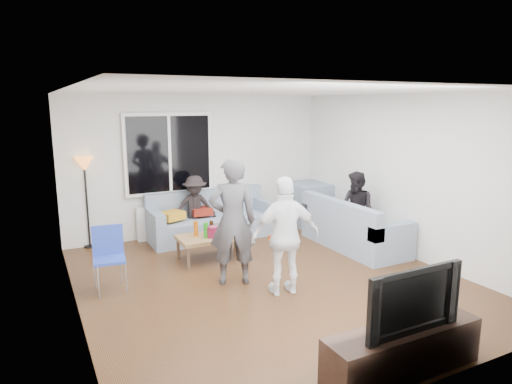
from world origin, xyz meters
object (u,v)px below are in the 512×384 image
coffee_table (213,247)px  television (406,297)px  player_left (233,221)px  sofa_back_section (212,215)px  tv_console (403,350)px  sofa_right_section (354,223)px  player_right (286,236)px  side_chair (109,260)px  spectator_back (195,208)px  floor_lamp (87,203)px  spectator_right (357,210)px

coffee_table → television: (0.41, -3.65, 0.54)m
coffee_table → player_left: player_left is taller
sofa_back_section → player_left: (-0.53, -2.12, 0.45)m
sofa_back_section → tv_console: sofa_back_section is taller
player_left → tv_console: (0.52, -2.65, -0.66)m
sofa_back_section → sofa_right_section: (1.98, -1.63, 0.00)m
coffee_table → tv_console: 3.67m
player_right → television: 2.02m
coffee_table → side_chair: bearing=-162.4°
coffee_table → spectator_back: bearing=84.4°
coffee_table → player_left: size_ratio=0.63×
floor_lamp → player_right: 3.79m
spectator_right → floor_lamp: bearing=-127.4°
sofa_right_section → tv_console: (-1.99, -3.14, -0.20)m
sofa_back_section → tv_console: bearing=-90.2°
sofa_right_section → player_right: (-2.04, -1.12, 0.35)m
coffee_table → spectator_right: size_ratio=0.83×
coffee_table → tv_console: size_ratio=0.69×
player_right → sofa_right_section: bearing=-140.5°
floor_lamp → spectator_right: size_ratio=1.18×
sofa_back_section → floor_lamp: bearing=167.8°
tv_console → sofa_right_section: bearing=57.6°
sofa_back_section → player_right: (-0.07, -2.75, 0.35)m
floor_lamp → player_right: floor_lamp is taller
player_right → player_left: bearing=-42.5°
coffee_table → player_left: (-0.11, -1.00, 0.68)m
sofa_right_section → coffee_table: sofa_right_section is taller
spectator_back → television: size_ratio=1.12×
player_left → sofa_right_section: bearing=-150.2°
sofa_right_section → player_left: (-2.51, -0.49, 0.45)m
side_chair → spectator_back: size_ratio=0.73×
sofa_back_section → spectator_right: (1.98, -1.67, 0.23)m
spectator_right → spectator_back: (-2.29, 1.70, -0.07)m
spectator_back → tv_console: size_ratio=0.74×
sofa_back_section → player_left: 2.24m
tv_console → side_chair: bearing=123.7°
coffee_table → floor_lamp: bearing=136.7°
floor_lamp → television: bearing=-68.3°
player_right → spectator_back: player_right is taller
coffee_table → spectator_back: spectator_back is taller
tv_console → player_right: bearing=91.5°
player_left → player_right: (0.46, -0.62, -0.11)m
coffee_table → spectator_right: (2.40, -0.55, 0.46)m
spectator_right → spectator_back: size_ratio=1.12×
coffee_table → player_right: bearing=-77.7°
sofa_right_section → spectator_right: size_ratio=1.52×
coffee_table → side_chair: size_ratio=1.28×
sofa_right_section → player_left: bearing=101.1°
tv_console → sofa_back_section: bearing=89.8°
player_left → spectator_right: 2.56m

